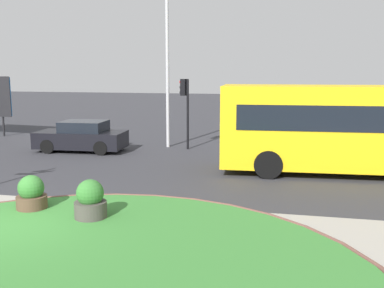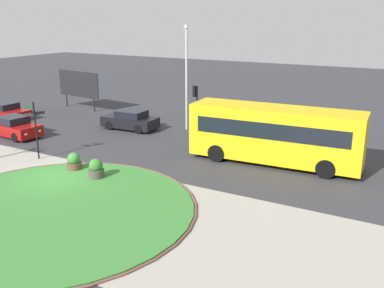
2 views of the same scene
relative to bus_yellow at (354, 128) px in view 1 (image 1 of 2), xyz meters
name	(u,v)px [view 1 (image 1 of 2)]	position (x,y,z in m)	size (l,w,h in m)	color
ground	(4,229)	(-8.88, -7.70, -1.72)	(120.00, 120.00, 0.00)	#333338
bus_yellow	(354,128)	(0.00, 0.00, 0.00)	(9.56, 2.96, 3.20)	yellow
car_far_lane	(82,137)	(-11.69, 2.22, -1.05)	(4.17, 2.01, 1.42)	black
traffic_light_near	(185,98)	(-7.13, 3.86, 0.73)	(0.48, 0.32, 3.33)	black
lamppost_tall	(167,64)	(-8.08, 4.22, 2.29)	(0.32, 0.32, 7.42)	#B7B7BC
planter_near_signpost	(90,202)	(-7.07, -6.74, -1.23)	(0.81, 0.81, 1.07)	#47423D
planter_kerbside	(31,195)	(-8.94, -6.38, -1.27)	(0.81, 0.81, 1.00)	brown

